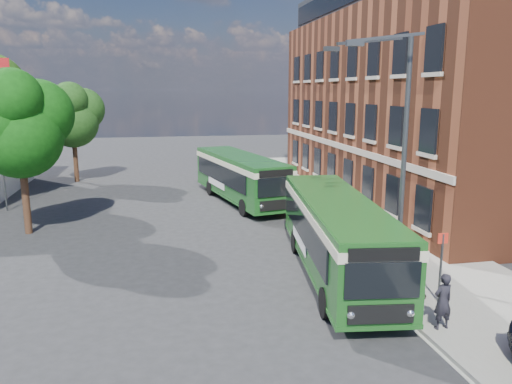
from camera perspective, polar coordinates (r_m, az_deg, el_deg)
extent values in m
plane|color=#29292B|center=(20.04, -0.49, -9.22)|extent=(120.00, 120.00, 0.00)
cube|color=#99958B|center=(29.27, 10.15, -2.51)|extent=(6.00, 48.00, 0.15)
cube|color=beige|center=(28.34, 4.38, -2.98)|extent=(0.12, 48.00, 0.01)
cube|color=brown|center=(35.08, 18.96, 9.16)|extent=(12.00, 26.00, 12.00)
cube|color=#C1B3A3|center=(32.67, 9.42, 5.26)|extent=(0.12, 26.00, 0.35)
cylinder|color=#3D3F42|center=(32.80, -27.26, 5.74)|extent=(0.10, 0.10, 9.00)
cube|color=red|center=(32.60, -27.16, 12.96)|extent=(0.90, 0.02, 0.60)
cylinder|color=#3D3F42|center=(19.82, 15.79, -9.46)|extent=(0.44, 0.44, 0.30)
cylinder|color=#3D3F42|center=(18.74, 16.52, 3.07)|extent=(0.18, 0.18, 9.00)
cube|color=#3D3F42|center=(17.54, 14.56, 16.73)|extent=(2.58, 0.46, 0.37)
cube|color=#3D3F42|center=(18.63, 12.91, 16.48)|extent=(2.58, 0.46, 0.37)
cube|color=#3D3F42|center=(16.59, 11.24, 16.32)|extent=(0.55, 0.22, 0.16)
cube|color=#3D3F42|center=(18.61, 8.64, 15.87)|extent=(0.55, 0.22, 0.16)
cylinder|color=#3D3F42|center=(17.85, 20.34, -8.37)|extent=(0.08, 0.08, 2.50)
cube|color=red|center=(17.51, 20.59, -4.98)|extent=(0.35, 0.04, 0.35)
cube|color=#1A521B|center=(19.60, 9.19, -4.39)|extent=(3.87, 11.34, 2.45)
cube|color=#1A521B|center=(19.98, 9.07, -7.91)|extent=(3.92, 11.39, 0.14)
cube|color=black|center=(19.60, 5.35, -3.90)|extent=(1.25, 9.26, 1.10)
cube|color=black|center=(20.17, 12.56, -3.69)|extent=(1.25, 9.26, 1.10)
cube|color=beige|center=(19.39, 9.27, -2.04)|extent=(3.94, 11.41, 0.32)
cube|color=#1A521B|center=(19.31, 9.30, -1.01)|extent=(3.76, 11.23, 0.12)
cube|color=black|center=(14.44, 14.25, -9.77)|extent=(2.14, 0.35, 1.05)
cube|color=black|center=(14.18, 14.42, -6.96)|extent=(1.99, 0.33, 0.38)
cube|color=black|center=(14.82, 14.07, -13.39)|extent=(1.90, 0.32, 0.55)
sphere|color=silver|center=(14.61, 10.78, -13.62)|extent=(0.26, 0.26, 0.26)
sphere|color=silver|center=(15.11, 17.19, -13.07)|extent=(0.26, 0.26, 0.26)
cube|color=black|center=(24.86, 6.32, -0.36)|extent=(1.99, 0.33, 0.90)
cube|color=white|center=(20.47, 4.97, -5.41)|extent=(0.44, 3.18, 0.45)
cylinder|color=black|center=(16.33, 7.97, -12.45)|extent=(0.40, 1.03, 1.00)
cylinder|color=black|center=(16.95, 15.90, -11.88)|extent=(0.40, 1.03, 1.00)
cylinder|color=black|center=(22.34, 4.55, -5.68)|extent=(0.40, 1.03, 1.00)
cylinder|color=black|center=(22.80, 10.40, -5.48)|extent=(0.40, 1.03, 1.00)
cube|color=#19511C|center=(32.08, -1.84, 2.01)|extent=(4.63, 11.25, 2.45)
cube|color=#19511C|center=(32.32, -1.83, -0.22)|extent=(4.68, 11.30, 0.14)
cube|color=black|center=(31.92, -4.19, 2.16)|extent=(1.90, 9.01, 1.10)
cube|color=black|center=(32.80, 0.06, 2.45)|extent=(1.90, 9.01, 1.10)
cube|color=#ECE9C2|center=(31.95, -1.85, 3.46)|extent=(4.70, 11.32, 0.32)
cube|color=#19511C|center=(31.90, -1.86, 4.10)|extent=(4.51, 11.13, 0.12)
cube|color=black|center=(27.04, 2.30, 0.57)|extent=(2.12, 0.51, 1.05)
cube|color=black|center=(26.90, 2.32, 2.13)|extent=(1.98, 0.48, 0.38)
cube|color=black|center=(27.24, 2.29, -1.50)|extent=(1.88, 0.46, 0.55)
sphere|color=silver|center=(26.92, 0.63, -1.65)|extent=(0.26, 0.26, 0.26)
sphere|color=silver|center=(27.62, 3.88, -1.33)|extent=(0.26, 0.26, 0.26)
cube|color=black|center=(37.20, -4.87, 3.65)|extent=(1.98, 0.48, 0.90)
cube|color=white|center=(32.70, -4.57, 1.05)|extent=(0.67, 3.14, 0.45)
cylinder|color=black|center=(28.55, -1.40, -1.81)|extent=(0.47, 1.04, 1.00)
cylinder|color=black|center=(29.45, 2.85, -1.40)|extent=(0.47, 1.04, 1.00)
cylinder|color=black|center=(34.44, -5.24, 0.47)|extent=(0.47, 1.04, 1.00)
cylinder|color=black|center=(35.19, -1.60, 0.76)|extent=(0.47, 1.04, 1.00)
imported|color=black|center=(16.01, 20.57, -11.62)|extent=(0.69, 0.51, 1.72)
imported|color=black|center=(18.03, 17.80, -8.88)|extent=(0.98, 0.87, 1.67)
cylinder|color=#3A2215|center=(27.41, -24.81, -0.81)|extent=(0.36, 0.36, 3.48)
sphere|color=#0F460D|center=(26.97, -25.38, 5.77)|extent=(4.11, 4.11, 4.11)
sphere|color=#0F460D|center=(27.34, -23.63, 8.15)|extent=(3.48, 3.48, 3.48)
sphere|color=#0F460D|center=(26.12, -26.15, 9.56)|extent=(2.85, 2.85, 2.85)
cylinder|color=#3A2215|center=(41.67, -19.91, 3.37)|extent=(0.36, 0.36, 3.30)
sphere|color=#1D4515|center=(41.38, -20.20, 7.48)|extent=(3.90, 3.90, 3.90)
sphere|color=#1D4515|center=(41.82, -19.14, 8.93)|extent=(3.30, 3.30, 3.30)
sphere|color=#1D4515|center=(40.94, -21.31, 8.21)|extent=(3.00, 3.00, 3.00)
sphere|color=#1D4515|center=(40.57, -20.53, 9.84)|extent=(2.70, 2.70, 2.70)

